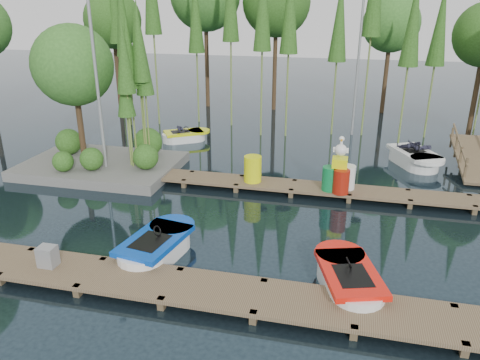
% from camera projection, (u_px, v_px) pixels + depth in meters
% --- Properties ---
extents(ground_plane, '(90.00, 90.00, 0.00)m').
position_uv_depth(ground_plane, '(222.00, 215.00, 15.39)').
color(ground_plane, '#1E2E38').
extents(near_dock, '(18.00, 1.50, 0.50)m').
position_uv_depth(near_dock, '(171.00, 285.00, 11.23)').
color(near_dock, brown).
rests_on(near_dock, ground).
extents(far_dock, '(15.00, 1.20, 0.50)m').
position_uv_depth(far_dock, '(266.00, 184.00, 17.35)').
color(far_dock, brown).
rests_on(far_dock, ground).
extents(island, '(6.20, 4.20, 6.75)m').
position_uv_depth(island, '(90.00, 92.00, 18.59)').
color(island, slate).
rests_on(island, ground).
extents(tree_screen, '(34.42, 18.53, 10.31)m').
position_uv_depth(tree_screen, '(238.00, 10.00, 23.22)').
color(tree_screen, '#3F2C1A').
rests_on(tree_screen, ground).
extents(lamp_island, '(0.30, 0.30, 7.25)m').
position_uv_depth(lamp_island, '(95.00, 68.00, 17.31)').
color(lamp_island, gray).
rests_on(lamp_island, ground).
extents(lamp_rear, '(0.30, 0.30, 7.25)m').
position_uv_depth(lamp_rear, '(359.00, 51.00, 22.95)').
color(lamp_rear, gray).
rests_on(lamp_rear, ground).
extents(ramp, '(1.50, 3.94, 1.49)m').
position_uv_depth(ramp, '(476.00, 158.00, 19.11)').
color(ramp, brown).
rests_on(ramp, ground).
extents(boat_blue, '(1.74, 3.03, 0.96)m').
position_uv_depth(boat_blue, '(156.00, 247.00, 12.83)').
color(boat_blue, white).
rests_on(boat_blue, ground).
extents(boat_red, '(2.04, 3.05, 0.94)m').
position_uv_depth(boat_red, '(348.00, 281.00, 11.33)').
color(boat_red, white).
rests_on(boat_red, ground).
extents(boat_yellow_far, '(2.59, 2.20, 1.20)m').
position_uv_depth(boat_yellow_far, '(185.00, 136.00, 23.33)').
color(boat_yellow_far, white).
rests_on(boat_yellow_far, ground).
extents(boat_white_far, '(2.50, 3.28, 1.42)m').
position_uv_depth(boat_white_far, '(414.00, 158.00, 19.91)').
color(boat_white_far, white).
rests_on(boat_white_far, ground).
extents(utility_cabinet, '(0.44, 0.37, 0.54)m').
position_uv_depth(utility_cabinet, '(48.00, 256.00, 11.83)').
color(utility_cabinet, gray).
rests_on(utility_cabinet, near_dock).
extents(yellow_barrel, '(0.65, 0.65, 0.97)m').
position_uv_depth(yellow_barrel, '(253.00, 169.00, 17.26)').
color(yellow_barrel, '#E3EF0C').
rests_on(yellow_barrel, far_dock).
extents(drum_cluster, '(1.14, 1.05, 1.97)m').
position_uv_depth(drum_cluster, '(340.00, 175.00, 16.40)').
color(drum_cluster, '#0D7739').
rests_on(drum_cluster, far_dock).
extents(seagull_post, '(0.47, 0.25, 0.75)m').
position_uv_depth(seagull_post, '(345.00, 176.00, 16.53)').
color(seagull_post, gray).
rests_on(seagull_post, far_dock).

